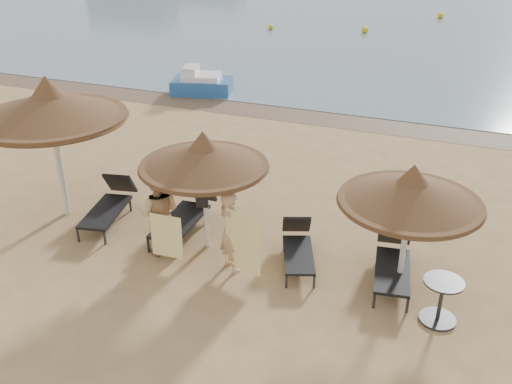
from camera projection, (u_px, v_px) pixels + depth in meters
ground at (187, 261)px, 11.51m from camera, size 160.00×160.00×0.00m
wet_sand_strip at (315, 117)px, 19.34m from camera, size 200.00×1.60×0.01m
palapa_left at (50, 106)px, 12.13m from camera, size 3.29×3.29×3.26m
palapa_center at (204, 156)px, 11.10m from camera, size 2.59×2.59×2.57m
palapa_right at (411, 192)px, 9.81m from camera, size 2.55×2.55×2.52m
lounger_far_left at (110, 203)px, 12.88m from camera, size 1.04×2.08×0.89m
lounger_near_left at (186, 212)px, 12.46m from camera, size 0.76×2.12×0.94m
lounger_near_right at (298, 246)px, 11.37m from camera, size 1.14×1.81×0.77m
lounger_far_right at (393, 260)px, 10.83m from camera, size 0.90×1.98×0.86m
side_table at (440, 302)px, 9.69m from camera, size 0.68×0.68×0.82m
person_left at (158, 207)px, 11.33m from camera, size 1.13×0.92×2.12m
person_right at (230, 225)px, 10.83m from camera, size 1.08×0.99×1.97m
towel_left at (167, 236)px, 11.11m from camera, size 0.67×0.05×0.94m
towel_right at (243, 242)px, 10.58m from camera, size 0.82×0.29×1.20m
bag_patterned at (209, 187)px, 11.59m from camera, size 0.33×0.22×0.40m
bag_dark at (202, 199)px, 11.36m from camera, size 0.26×0.15×0.35m
pedal_boat at (201, 83)px, 21.63m from camera, size 2.47×1.82×1.03m
buoy_left at (271, 27)px, 32.89m from camera, size 0.31×0.31×0.31m
buoy_mid at (441, 15)px, 36.21m from camera, size 0.38×0.38×0.38m
buoy_extra at (365, 30)px, 32.04m from camera, size 0.37×0.37×0.37m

